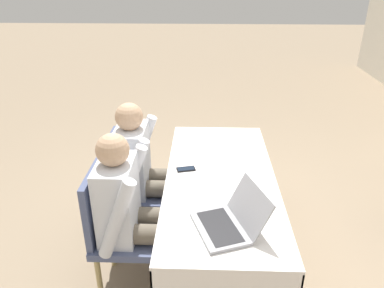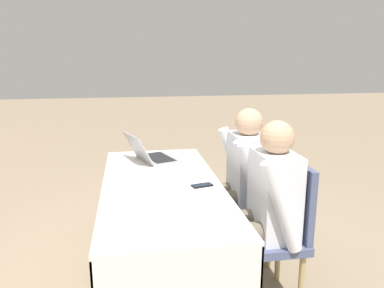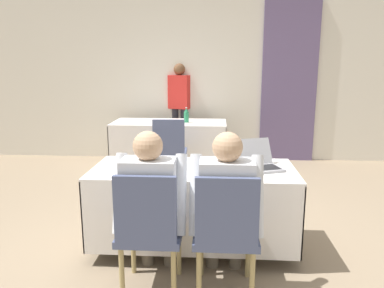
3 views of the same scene
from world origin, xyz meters
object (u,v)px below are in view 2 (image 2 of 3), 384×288
Objects in this scene: cell_phone at (202,185)px; chair_near_right at (250,196)px; chair_near_left at (276,227)px; person_checkered_shirt at (262,204)px; laptop at (152,155)px; person_white_shirt at (237,177)px.

cell_phone is 0.16× the size of chair_near_right.
person_checkered_shirt is at bearing -90.00° from chair_near_left.
cell_phone is at bearing -176.84° from laptop.
chair_near_left is 0.52m from chair_near_right.
person_white_shirt is (0.52, 0.10, 0.16)m from chair_near_left.
chair_near_left is 0.78× the size of person_white_shirt.
chair_near_left is at bearing 11.18° from person_white_shirt.
cell_phone is (-0.63, -0.27, -0.04)m from laptop.
chair_near_right is at bearing 90.00° from person_white_shirt.
cell_phone is 0.38m from person_checkered_shirt.
chair_near_right reaches higher than cell_phone.
cell_phone is 0.12× the size of person_checkered_shirt.
laptop reaches higher than cell_phone.
chair_near_left is at bearing -158.23° from laptop.
laptop is 0.39× the size of person_checkered_shirt.
laptop reaches higher than chair_near_right.
person_checkered_shirt is at bearing -11.18° from chair_near_right.
cell_phone is at bearing -50.72° from chair_near_right.
chair_near_right is (0.52, 0.00, 0.00)m from chair_near_left.
person_checkered_shirt reaches higher than cell_phone.
person_checkered_shirt is (0.00, 0.10, 0.16)m from chair_near_left.
laptop is at bearing 8.78° from cell_phone.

